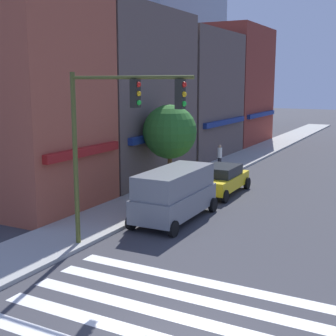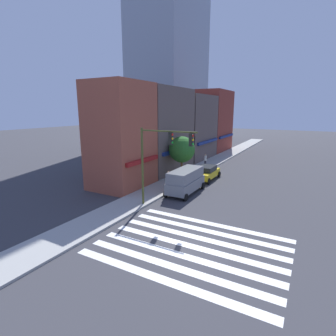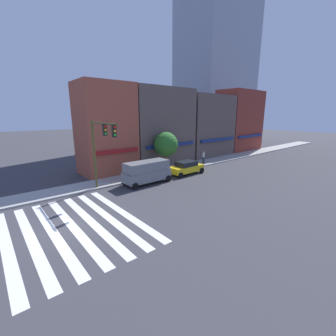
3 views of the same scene
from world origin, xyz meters
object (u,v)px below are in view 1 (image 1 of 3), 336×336
at_px(sedan_yellow, 222,179).
at_px(pedestrian_green_top, 139,192).
at_px(traffic_signal, 113,125).
at_px(street_tree, 170,132).
at_px(pedestrian_white_shirt, 220,157).
at_px(fire_hydrant, 136,206).
at_px(van_grey, 175,193).

bearing_deg(sedan_yellow, pedestrian_green_top, 159.50).
height_order(traffic_signal, street_tree, traffic_signal).
xyz_separation_m(pedestrian_white_shirt, street_tree, (-6.81, 0.33, 2.35)).
relative_size(traffic_signal, pedestrian_white_shirt, 3.69).
distance_m(fire_hydrant, street_tree, 6.24).
bearing_deg(traffic_signal, sedan_yellow, 0.17).
relative_size(van_grey, pedestrian_green_top, 2.84).
relative_size(van_grey, street_tree, 1.05).
bearing_deg(van_grey, sedan_yellow, -0.69).
relative_size(pedestrian_white_shirt, pedestrian_green_top, 1.00).
relative_size(fire_hydrant, street_tree, 0.18).
relative_size(pedestrian_white_shirt, fire_hydrant, 2.10).
height_order(pedestrian_green_top, street_tree, street_tree).
xyz_separation_m(van_grey, street_tree, (4.84, 2.80, 2.14)).
height_order(traffic_signal, sedan_yellow, traffic_signal).
relative_size(pedestrian_green_top, street_tree, 0.37).
height_order(van_grey, fire_hydrant, van_grey).
height_order(van_grey, pedestrian_green_top, van_grey).
height_order(pedestrian_green_top, fire_hydrant, pedestrian_green_top).
distance_m(traffic_signal, sedan_yellow, 11.20).
bearing_deg(pedestrian_green_top, fire_hydrant, 41.41).
bearing_deg(street_tree, sedan_yellow, -72.24).
bearing_deg(fire_hydrant, street_tree, 11.40).
bearing_deg(traffic_signal, pedestrian_green_top, 22.37).
relative_size(traffic_signal, pedestrian_green_top, 3.69).
distance_m(pedestrian_green_top, fire_hydrant, 0.95).
height_order(fire_hydrant, street_tree, street_tree).
xyz_separation_m(pedestrian_green_top, fire_hydrant, (-0.78, -0.30, -0.46)).
xyz_separation_m(traffic_signal, fire_hydrant, (4.15, 1.73, -4.11)).
bearing_deg(street_tree, fire_hydrant, -168.60).
xyz_separation_m(pedestrian_white_shirt, pedestrian_green_top, (-11.49, -0.48, 0.00)).
bearing_deg(pedestrian_green_top, street_tree, -149.66).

